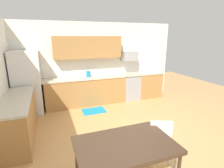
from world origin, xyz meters
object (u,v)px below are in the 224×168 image
Objects in this scene: refrigerator at (27,83)px; kettle at (88,74)px; dining_table at (125,147)px; chair_near_table at (162,143)px; oven_range at (130,87)px; microwave at (129,56)px.

refrigerator reaches higher than kettle.
refrigerator is at bearing -175.97° from kettle.
chair_near_table is at bearing 11.79° from dining_table.
chair_near_table is at bearing -107.54° from oven_range.
chair_near_table is (-1.08, -3.43, 0.05)m from oven_range.
kettle is (-0.44, 3.48, 0.52)m from chair_near_table.
refrigerator reaches higher than dining_table.
microwave reaches higher than dining_table.
oven_range is at bearing 1.36° from refrigerator.
chair_near_table is (0.75, 0.16, -0.21)m from dining_table.
kettle reaches higher than chair_near_table.
dining_table is at bearing -168.21° from chair_near_table.
refrigerator is 3.83m from dining_table.
chair_near_table is at bearing -82.86° from kettle.
microwave is 4.21m from dining_table.
dining_table is 1.65× the size of chair_near_table.
oven_range reaches higher than dining_table.
microwave is 0.39× the size of dining_table.
kettle is (-1.52, 0.05, 0.56)m from oven_range.
microwave is (3.37, 0.18, 0.64)m from refrigerator.
refrigerator is at bearing 113.56° from dining_table.
refrigerator is 9.27× the size of kettle.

